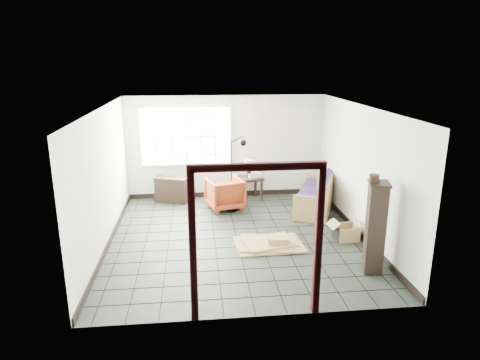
{
  "coord_description": "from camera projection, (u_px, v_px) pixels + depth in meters",
  "views": [
    {
      "loc": [
        -0.78,
        -7.91,
        3.48
      ],
      "look_at": [
        0.1,
        0.3,
        1.12
      ],
      "focal_mm": 32.0,
      "sensor_mm": 36.0,
      "label": 1
    }
  ],
  "objects": [
    {
      "name": "floor_lamp",
      "position": [
        237.0,
        172.0,
        9.81
      ],
      "size": [
        0.48,
        0.32,
        1.8
      ],
      "rotation": [
        0.0,
        0.0,
        0.03
      ],
      "color": "black",
      "rests_on": "ground"
    },
    {
      "name": "table_lamp",
      "position": [
        249.0,
        165.0,
        10.68
      ],
      "size": [
        0.3,
        0.3,
        0.44
      ],
      "rotation": [
        0.0,
        0.0,
        -0.04
      ],
      "color": "black",
      "rests_on": "side_table"
    },
    {
      "name": "pot",
      "position": [
        374.0,
        178.0,
        6.87
      ],
      "size": [
        0.17,
        0.17,
        0.12
      ],
      "rotation": [
        0.0,
        0.0,
        0.07
      ],
      "color": "black",
      "rests_on": "tall_shelf"
    },
    {
      "name": "futon_sofa",
      "position": [
        318.0,
        196.0,
        10.18
      ],
      "size": [
        1.47,
        2.1,
        0.87
      ],
      "rotation": [
        0.0,
        0.0,
        -0.42
      ],
      "color": "olive",
      "rests_on": "ground"
    },
    {
      "name": "console_shelf",
      "position": [
        172.0,
        190.0,
        10.67
      ],
      "size": [
        0.87,
        0.56,
        0.63
      ],
      "rotation": [
        0.0,
        0.0,
        -0.34
      ],
      "color": "black",
      "rests_on": "ground"
    },
    {
      "name": "room_shell",
      "position": [
        236.0,
        156.0,
        8.17
      ],
      "size": [
        5.02,
        5.52,
        2.61
      ],
      "color": "silver",
      "rests_on": "ground"
    },
    {
      "name": "projector",
      "position": [
        254.0,
        175.0,
        10.77
      ],
      "size": [
        0.35,
        0.3,
        0.11
      ],
      "rotation": [
        0.0,
        0.0,
        0.21
      ],
      "color": "silver",
      "rests_on": "side_table"
    },
    {
      "name": "open_box",
      "position": [
        346.0,
        232.0,
        8.48
      ],
      "size": [
        0.75,
        0.42,
        0.41
      ],
      "rotation": [
        0.0,
        0.0,
        0.1
      ],
      "color": "olive",
      "rests_on": "ground"
    },
    {
      "name": "ground",
      "position": [
        237.0,
        238.0,
        8.6
      ],
      "size": [
        5.5,
        5.5,
        0.0
      ],
      "primitive_type": "plane",
      "color": "black",
      "rests_on": "ground"
    },
    {
      "name": "armchair",
      "position": [
        225.0,
        192.0,
        10.19
      ],
      "size": [
        0.96,
        0.92,
        0.81
      ],
      "primitive_type": "imported",
      "rotation": [
        0.0,
        0.0,
        3.41
      ],
      "color": "#873913",
      "rests_on": "ground"
    },
    {
      "name": "side_table",
      "position": [
        251.0,
        181.0,
        10.83
      ],
      "size": [
        0.64,
        0.64,
        0.59
      ],
      "rotation": [
        0.0,
        0.0,
        0.21
      ],
      "color": "black",
      "rests_on": "ground"
    },
    {
      "name": "doorway_trim",
      "position": [
        257.0,
        223.0,
        5.64
      ],
      "size": [
        1.8,
        0.08,
        2.2
      ],
      "color": "#330B0E",
      "rests_on": "ground"
    },
    {
      "name": "cardboard_pile",
      "position": [
        270.0,
        243.0,
        8.24
      ],
      "size": [
        1.33,
        0.98,
        0.19
      ],
      "rotation": [
        0.0,
        0.0,
        0.0
      ],
      "color": "olive",
      "rests_on": "ground"
    },
    {
      "name": "window_panel",
      "position": [
        186.0,
        136.0,
        10.64
      ],
      "size": [
        2.32,
        0.08,
        1.52
      ],
      "color": "silver",
      "rests_on": "ground"
    },
    {
      "name": "tall_shelf",
      "position": [
        375.0,
        227.0,
        7.07
      ],
      "size": [
        0.43,
        0.49,
        1.56
      ],
      "rotation": [
        0.0,
        0.0,
        -0.26
      ],
      "color": "black",
      "rests_on": "ground"
    }
  ]
}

